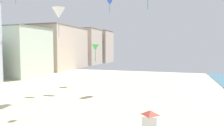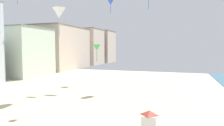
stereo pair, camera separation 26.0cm
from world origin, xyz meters
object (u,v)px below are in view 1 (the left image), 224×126
(lifeguard_stand, at_px, (150,119))
(kite_green_delta_2, at_px, (95,48))
(kite_blue_delta_2, at_px, (110,3))
(kite_white_delta, at_px, (59,13))

(lifeguard_stand, xyz_separation_m, kite_green_delta_2, (-14.37, 24.06, 5.57))
(lifeguard_stand, height_order, kite_green_delta_2, kite_green_delta_2)
(kite_green_delta_2, bearing_deg, kite_blue_delta_2, -59.56)
(kite_white_delta, distance_m, kite_blue_delta_2, 8.31)
(kite_green_delta_2, distance_m, kite_blue_delta_2, 15.54)
(kite_green_delta_2, relative_size, kite_blue_delta_2, 1.99)
(lifeguard_stand, distance_m, kite_green_delta_2, 28.57)
(kite_green_delta_2, relative_size, kite_white_delta, 1.11)
(lifeguard_stand, height_order, kite_white_delta, kite_white_delta)
(lifeguard_stand, relative_size, kite_blue_delta_2, 1.44)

